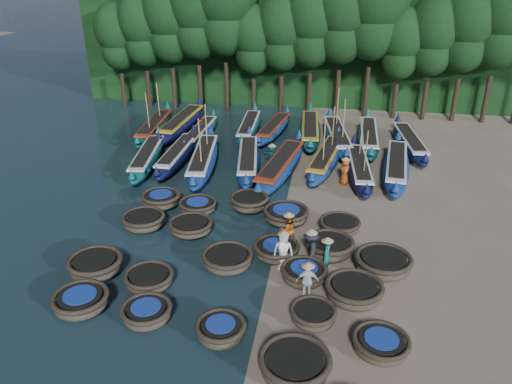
# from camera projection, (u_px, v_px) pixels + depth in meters

# --- Properties ---
(ground) EXTENTS (120.00, 120.00, 0.00)m
(ground) POSITION_uv_depth(u_px,v_px,m) (279.00, 234.00, 23.90)
(ground) COLOR gray
(ground) RESTS_ON ground
(foliage_wall) EXTENTS (40.00, 3.00, 10.00)m
(foliage_wall) POSITION_uv_depth(u_px,v_px,m) (312.00, 46.00, 42.65)
(foliage_wall) COLOR black
(foliage_wall) RESTS_ON ground
(coracle_3) EXTENTS (2.90, 2.90, 0.84)m
(coracle_3) POSITION_uv_depth(u_px,v_px,m) (295.00, 365.00, 15.69)
(coracle_3) COLOR #4C412F
(coracle_3) RESTS_ON ground
(coracle_5) EXTENTS (2.14, 2.14, 0.73)m
(coracle_5) POSITION_uv_depth(u_px,v_px,m) (81.00, 301.00, 18.65)
(coracle_5) COLOR #4C412F
(coracle_5) RESTS_ON ground
(coracle_6) EXTENTS (2.06, 2.06, 0.69)m
(coracle_6) POSITION_uv_depth(u_px,v_px,m) (147.00, 313.00, 18.08)
(coracle_6) COLOR #4C412F
(coracle_6) RESTS_ON ground
(coracle_7) EXTENTS (1.81, 1.81, 0.71)m
(coracle_7) POSITION_uv_depth(u_px,v_px,m) (221.00, 330.00, 17.24)
(coracle_7) COLOR #4C412F
(coracle_7) RESTS_ON ground
(coracle_8) EXTENTS (1.74, 1.74, 0.66)m
(coracle_8) POSITION_uv_depth(u_px,v_px,m) (313.00, 315.00, 18.01)
(coracle_8) COLOR #4C412F
(coracle_8) RESTS_ON ground
(coracle_9) EXTENTS (2.21, 2.21, 0.65)m
(coracle_9) POSITION_uv_depth(u_px,v_px,m) (381.00, 344.00, 16.66)
(coracle_9) COLOR #4C412F
(coracle_9) RESTS_ON ground
(coracle_10) EXTENTS (2.29, 2.29, 0.82)m
(coracle_10) POSITION_uv_depth(u_px,v_px,m) (95.00, 265.00, 20.72)
(coracle_10) COLOR #4C412F
(coracle_10) RESTS_ON ground
(coracle_11) EXTENTS (2.38, 2.38, 0.66)m
(coracle_11) POSITION_uv_depth(u_px,v_px,m) (149.00, 279.00, 20.01)
(coracle_11) COLOR #4C412F
(coracle_11) RESTS_ON ground
(coracle_12) EXTENTS (2.21, 2.21, 0.74)m
(coracle_12) POSITION_uv_depth(u_px,v_px,m) (227.00, 259.00, 21.20)
(coracle_12) COLOR #4C412F
(coracle_12) RESTS_ON ground
(coracle_13) EXTENTS (2.15, 2.15, 0.74)m
(coracle_13) POSITION_uv_depth(u_px,v_px,m) (304.00, 273.00, 20.26)
(coracle_13) COLOR #4C412F
(coracle_13) RESTS_ON ground
(coracle_14) EXTENTS (2.61, 2.61, 0.82)m
(coracle_14) POSITION_uv_depth(u_px,v_px,m) (354.00, 291.00, 19.13)
(coracle_14) COLOR #4C412F
(coracle_14) RESTS_ON ground
(coracle_15) EXTENTS (2.53, 2.53, 0.75)m
(coracle_15) POSITION_uv_depth(u_px,v_px,m) (144.00, 221.00, 24.25)
(coracle_15) COLOR #4C412F
(coracle_15) RESTS_ON ground
(coracle_16) EXTENTS (2.40, 2.40, 0.68)m
(coracle_16) POSITION_uv_depth(u_px,v_px,m) (191.00, 226.00, 23.80)
(coracle_16) COLOR #4C412F
(coracle_16) RESTS_ON ground
(coracle_17) EXTENTS (2.51, 2.51, 0.69)m
(coracle_17) POSITION_uv_depth(u_px,v_px,m) (276.00, 250.00, 21.90)
(coracle_17) COLOR #4C412F
(coracle_17) RESTS_ON ground
(coracle_18) EXTENTS (2.60, 2.60, 0.85)m
(coracle_18) POSITION_uv_depth(u_px,v_px,m) (330.00, 247.00, 21.97)
(coracle_18) COLOR #4C412F
(coracle_18) RESTS_ON ground
(coracle_19) EXTENTS (2.49, 2.49, 0.81)m
(coracle_19) POSITION_uv_depth(u_px,v_px,m) (383.00, 263.00, 20.88)
(coracle_19) COLOR #4C412F
(coracle_19) RESTS_ON ground
(coracle_20) EXTENTS (2.07, 2.07, 0.78)m
(coracle_20) POSITION_uv_depth(u_px,v_px,m) (161.00, 199.00, 26.29)
(coracle_20) COLOR #4C412F
(coracle_20) RESTS_ON ground
(coracle_21) EXTENTS (2.42, 2.42, 0.67)m
(coracle_21) POSITION_uv_depth(u_px,v_px,m) (198.00, 206.00, 25.73)
(coracle_21) COLOR #4C412F
(coracle_21) RESTS_ON ground
(coracle_22) EXTENTS (2.37, 2.37, 0.82)m
(coracle_22) POSITION_uv_depth(u_px,v_px,m) (249.00, 202.00, 25.95)
(coracle_22) COLOR #4C412F
(coracle_22) RESTS_ON ground
(coracle_23) EXTENTS (2.50, 2.50, 0.76)m
(coracle_23) POSITION_uv_depth(u_px,v_px,m) (286.00, 215.00, 24.79)
(coracle_23) COLOR #4C412F
(coracle_23) RESTS_ON ground
(coracle_24) EXTENTS (2.00, 2.00, 0.71)m
(coracle_24) POSITION_uv_depth(u_px,v_px,m) (340.00, 226.00, 23.85)
(coracle_24) COLOR #4C412F
(coracle_24) RESTS_ON ground
(long_boat_1) EXTENTS (2.49, 8.00, 1.42)m
(long_boat_1) POSITION_uv_depth(u_px,v_px,m) (147.00, 157.00, 31.41)
(long_boat_1) COLOR #0E4E54
(long_boat_1) RESTS_ON ground
(long_boat_2) EXTENTS (1.46, 8.00, 1.41)m
(long_boat_2) POSITION_uv_depth(u_px,v_px,m) (177.00, 155.00, 31.83)
(long_boat_2) COLOR #0E0F35
(long_boat_2) RESTS_ON ground
(long_boat_3) EXTENTS (2.63, 8.88, 3.80)m
(long_boat_3) POSITION_uv_depth(u_px,v_px,m) (203.00, 160.00, 30.90)
(long_boat_3) COLOR navy
(long_boat_3) RESTS_ON ground
(long_boat_4) EXTENTS (2.69, 8.43, 1.50)m
(long_boat_4) POSITION_uv_depth(u_px,v_px,m) (248.00, 160.00, 30.96)
(long_boat_4) COLOR navy
(long_boat_4) RESTS_ON ground
(long_boat_5) EXTENTS (3.06, 8.98, 1.60)m
(long_boat_5) POSITION_uv_depth(u_px,v_px,m) (281.00, 166.00, 29.96)
(long_boat_5) COLOR navy
(long_boat_5) RESTS_ON ground
(long_boat_6) EXTENTS (2.88, 8.40, 3.62)m
(long_boat_6) POSITION_uv_depth(u_px,v_px,m) (326.00, 159.00, 31.10)
(long_boat_6) COLOR navy
(long_boat_6) RESTS_ON ground
(long_boat_7) EXTENTS (1.95, 8.06, 3.43)m
(long_boat_7) POSITION_uv_depth(u_px,v_px,m) (359.00, 168.00, 29.80)
(long_boat_7) COLOR #0E0F35
(long_boat_7) RESTS_ON ground
(long_boat_8) EXTENTS (2.48, 8.83, 1.56)m
(long_boat_8) POSITION_uv_depth(u_px,v_px,m) (396.00, 166.00, 29.97)
(long_boat_8) COLOR navy
(long_boat_8) RESTS_ON ground
(long_boat_9) EXTENTS (2.04, 8.47, 3.61)m
(long_boat_9) POSITION_uv_depth(u_px,v_px,m) (154.00, 128.00, 36.69)
(long_boat_9) COLOR #0E4E54
(long_boat_9) RESTS_ON ground
(long_boat_10) EXTENTS (2.11, 9.21, 1.62)m
(long_boat_10) POSITION_uv_depth(u_px,v_px,m) (182.00, 123.00, 37.42)
(long_boat_10) COLOR #0E0F35
(long_boat_10) RESTS_ON ground
(long_boat_11) EXTENTS (1.57, 7.47, 1.32)m
(long_boat_11) POSITION_uv_depth(u_px,v_px,m) (200.00, 132.00, 35.89)
(long_boat_11) COLOR #0E4E54
(long_boat_11) RESTS_ON ground
(long_boat_12) EXTENTS (1.72, 8.03, 1.41)m
(long_boat_12) POSITION_uv_depth(u_px,v_px,m) (249.00, 128.00, 36.79)
(long_boat_12) COLOR #0E4E54
(long_boat_12) RESTS_ON ground
(long_boat_13) EXTENTS (2.54, 7.49, 1.34)m
(long_boat_13) POSITION_uv_depth(u_px,v_px,m) (274.00, 129.00, 36.66)
(long_boat_13) COLOR navy
(long_boat_13) RESTS_ON ground
(long_boat_14) EXTENTS (2.06, 8.80, 1.55)m
(long_boat_14) POSITION_uv_depth(u_px,v_px,m) (310.00, 130.00, 36.10)
(long_boat_14) COLOR #0E4E54
(long_boat_14) RESTS_ON ground
(long_boat_15) EXTENTS (2.82, 8.75, 3.75)m
(long_boat_15) POSITION_uv_depth(u_px,v_px,m) (337.00, 137.00, 34.76)
(long_boat_15) COLOR navy
(long_boat_15) RESTS_ON ground
(long_boat_16) EXTENTS (1.64, 8.73, 1.54)m
(long_boat_16) POSITION_uv_depth(u_px,v_px,m) (369.00, 137.00, 34.76)
(long_boat_16) COLOR #0E4E54
(long_boat_16) RESTS_ON ground
(long_boat_17) EXTENTS (2.35, 8.25, 1.46)m
(long_boat_17) POSITION_uv_depth(u_px,v_px,m) (409.00, 143.00, 33.79)
(long_boat_17) COLOR #0E0F35
(long_boat_17) RESTS_ON ground
(fisherman_0) EXTENTS (0.90, 0.66, 1.91)m
(fisherman_0) POSITION_uv_depth(u_px,v_px,m) (283.00, 249.00, 21.02)
(fisherman_0) COLOR silver
(fisherman_0) RESTS_ON ground
(fisherman_1) EXTENTS (0.52, 0.63, 1.73)m
(fisherman_1) POSITION_uv_depth(u_px,v_px,m) (327.00, 253.00, 20.81)
(fisherman_1) COLOR #175F61
(fisherman_1) RESTS_ON ground
(fisherman_2) EXTENTS (0.93, 0.84, 1.78)m
(fisherman_2) POSITION_uv_depth(u_px,v_px,m) (288.00, 228.00, 22.73)
(fisherman_2) COLOR #AE5017
(fisherman_2) RESTS_ON ground
(fisherman_3) EXTENTS (0.67, 1.17, 2.01)m
(fisherman_3) POSITION_uv_depth(u_px,v_px,m) (311.00, 249.00, 20.96)
(fisherman_3) COLOR black
(fisherman_3) RESTS_ON ground
(fisherman_4) EXTENTS (0.93, 0.52, 1.72)m
(fisherman_4) POSITION_uv_depth(u_px,v_px,m) (307.00, 279.00, 19.19)
(fisherman_4) COLOR silver
(fisherman_4) RESTS_ON ground
(fisherman_5) EXTENTS (1.47, 0.91, 1.72)m
(fisherman_5) POSITION_uv_depth(u_px,v_px,m) (272.00, 156.00, 30.97)
(fisherman_5) COLOR #175F61
(fisherman_5) RESTS_ON ground
(fisherman_6) EXTENTS (0.54, 0.81, 1.81)m
(fisherman_6) POSITION_uv_depth(u_px,v_px,m) (345.00, 171.00, 28.69)
(fisherman_6) COLOR #AE5017
(fisherman_6) RESTS_ON ground
(tree_0) EXTENTS (3.68, 3.68, 8.68)m
(tree_0) POSITION_uv_depth(u_px,v_px,m) (117.00, 36.00, 41.39)
(tree_0) COLOR black
(tree_0) RESTS_ON ground
(tree_1) EXTENTS (4.09, 4.09, 9.65)m
(tree_1) POSITION_uv_depth(u_px,v_px,m) (143.00, 28.00, 40.77)
(tree_1) COLOR black
(tree_1) RESTS_ON ground
(tree_2) EXTENTS (4.51, 4.51, 10.63)m
(tree_2) POSITION_uv_depth(u_px,v_px,m) (169.00, 20.00, 40.15)
(tree_2) COLOR black
(tree_2) RESTS_ON ground
(tree_3) EXTENTS (4.92, 4.92, 11.60)m
(tree_3) POSITION_uv_depth(u_px,v_px,m) (196.00, 11.00, 39.53)
(tree_3) COLOR black
(tree_3) RESTS_ON ground
(tree_4) EXTENTS (5.34, 5.34, 12.58)m
(tree_4) POSITION_uv_depth(u_px,v_px,m) (224.00, 3.00, 38.91)
(tree_4) COLOR black
(tree_4) RESTS_ON ground
(tree_5) EXTENTS (3.68, 3.68, 8.68)m
(tree_5) POSITION_uv_depth(u_px,v_px,m) (254.00, 39.00, 39.75)
(tree_5) COLOR black
(tree_5) RESTS_ON ground
(tree_6) EXTENTS (4.09, 4.09, 9.65)m
(tree_6) POSITION_uv_depth(u_px,v_px,m) (282.00, 31.00, 39.13)
(tree_6) COLOR black
(tree_6) RESTS_ON ground
(tree_7) EXTENTS (4.51, 4.51, 10.63)m
(tree_7) POSITION_uv_depth(u_px,v_px,m) (312.00, 22.00, 38.51)
(tree_7) COLOR black
(tree_7) RESTS_ON ground
(tree_8) EXTENTS (4.92, 4.92, 11.60)m
(tree_8) POSITION_uv_depth(u_px,v_px,m) (343.00, 14.00, 37.89)
(tree_8) COLOR black
(tree_8) RESTS_ON ground
(tree_9) EXTENTS (5.34, 5.34, 12.58)m
(tree_9) POSITION_uv_depth(u_px,v_px,m) (375.00, 5.00, 37.27)
(tree_9) COLOR black
(tree_9) RESTS_ON ground
(tree_10) EXTENTS (3.68, 3.68, 8.68)m
(tree_10) POSITION_uv_depth(u_px,v_px,m) (402.00, 43.00, 38.12)
(tree_10) COLOR black
(tree_10) RESTS_ON ground
(tree_11) EXTENTS (4.09, 4.09, 9.65)m
(tree_11) POSITION_uv_depth(u_px,v_px,m) (434.00, 34.00, 37.50)
(tree_11) COLOR black
(tree_11) RESTS_ON ground
(tree_12) EXTENTS (4.51, 4.51, 10.63)m
(tree_12) POSITION_uv_depth(u_px,v_px,m) (468.00, 26.00, 36.88)
(tree_12) COLOR black
(tree_12) RESTS_ON ground
(tree_13) EXTENTS (4.92, 4.92, 11.60)m
(tree_13) POSITION_uv_depth(u_px,v_px,m) (503.00, 16.00, 36.26)
(tree_13) COLOR black
(tree_13) RESTS_ON ground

